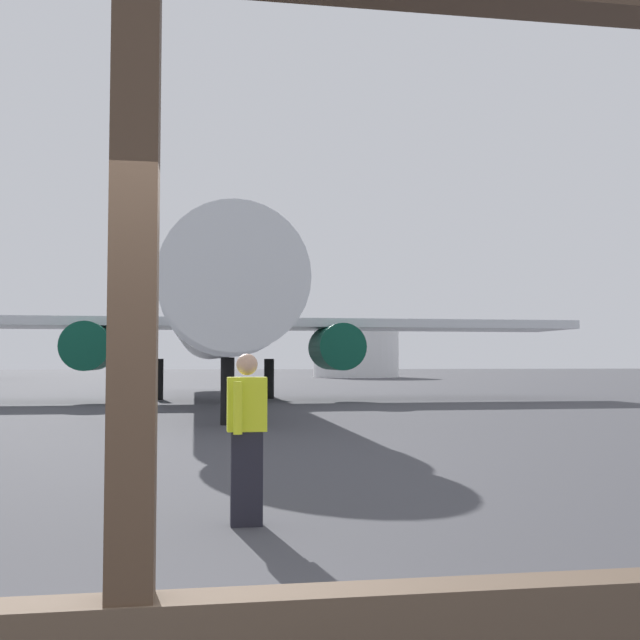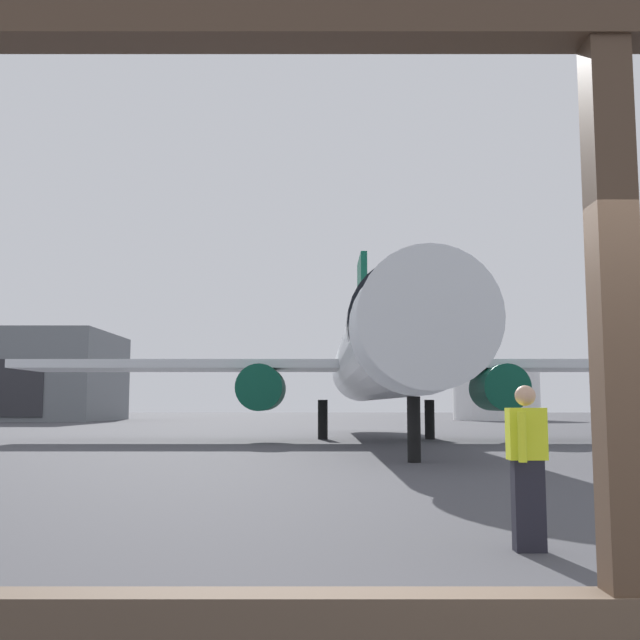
% 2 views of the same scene
% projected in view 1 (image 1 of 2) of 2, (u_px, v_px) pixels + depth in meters
% --- Properties ---
extents(ground_plane, '(220.00, 220.00, 0.00)m').
position_uv_depth(ground_plane, '(190.00, 391.00, 42.61)').
color(ground_plane, '#424247').
extents(window_frame, '(9.06, 0.24, 3.57)m').
position_uv_depth(window_frame, '(132.00, 462.00, 3.25)').
color(window_frame, brown).
rests_on(window_frame, ground).
extents(airplane, '(31.02, 30.07, 10.31)m').
position_uv_depth(airplane, '(216.00, 316.00, 31.47)').
color(airplane, silver).
rests_on(airplane, ground).
extents(ground_crew_worker, '(0.40, 0.52, 1.74)m').
position_uv_depth(ground_crew_worker, '(247.00, 436.00, 7.86)').
color(ground_crew_worker, black).
rests_on(ground_crew_worker, ground).
extents(fuel_storage_tank, '(8.70, 8.70, 5.49)m').
position_uv_depth(fuel_storage_tank, '(356.00, 350.00, 78.73)').
color(fuel_storage_tank, white).
rests_on(fuel_storage_tank, ground).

